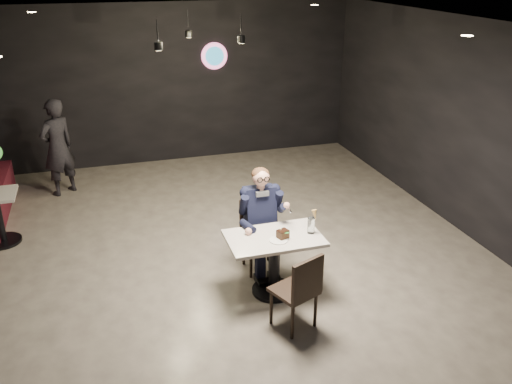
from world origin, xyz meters
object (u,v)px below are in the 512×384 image
object	(u,v)px
passerby	(58,147)
sundae_glass	(311,225)
seated_man	(260,219)
main_table	(274,265)
chair_near	(294,289)
chair_far	(260,237)

from	to	relation	value
passerby	sundae_glass	bearing A→B (deg)	90.31
seated_man	sundae_glass	world-z (taller)	seated_man
main_table	seated_man	xyz separation A→B (m)	(0.00, 0.55, 0.34)
chair_near	passerby	xyz separation A→B (m)	(-2.49, 4.56, 0.36)
chair_far	seated_man	world-z (taller)	seated_man
chair_far	passerby	bearing A→B (deg)	126.71
chair_near	sundae_glass	xyz separation A→B (m)	(0.44, 0.64, 0.39)
chair_far	passerby	size ratio (longest dim) A/B	0.56
chair_near	sundae_glass	world-z (taller)	sundae_glass
chair_far	seated_man	distance (m)	0.26
main_table	seated_man	bearing A→B (deg)	90.00
chair_near	passerby	distance (m)	5.21
chair_near	seated_man	bearing A→B (deg)	67.66
chair_near	main_table	bearing A→B (deg)	67.66
chair_near	seated_man	world-z (taller)	seated_man
chair_far	chair_near	size ratio (longest dim) A/B	1.00
seated_man	sundae_glass	xyz separation A→B (m)	(0.44, -0.59, 0.13)
sundae_glass	passerby	world-z (taller)	passerby
chair_far	chair_near	xyz separation A→B (m)	(0.00, -1.22, 0.00)
main_table	chair_near	distance (m)	0.68
main_table	passerby	distance (m)	4.64
passerby	main_table	bearing A→B (deg)	86.17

